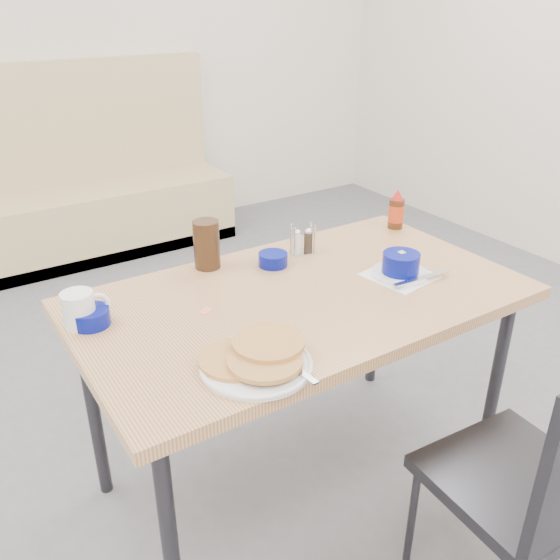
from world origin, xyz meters
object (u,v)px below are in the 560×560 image
booth_bench (85,201)px  butter_bowl (273,259)px  grits_setting (401,267)px  amber_tumbler (207,244)px  syrup_bottle (396,211)px  condiment_caddy (303,243)px  coffee_mug (80,309)px  creamer_bowl (90,317)px  diner_chair (547,476)px  pancake_plate (256,359)px  dining_table (302,311)px

booth_bench → butter_bowl: bearing=-89.1°
booth_bench → grits_setting: bearing=-82.5°
amber_tumbler → syrup_bottle: amber_tumbler is taller
booth_bench → condiment_caddy: 2.32m
coffee_mug → butter_bowl: 0.67m
grits_setting → syrup_bottle: syrup_bottle is taller
butter_bowl → coffee_mug: bearing=-175.8°
creamer_bowl → amber_tumbler: (0.46, 0.17, 0.06)m
diner_chair → condiment_caddy: size_ratio=8.39×
booth_bench → butter_bowl: booth_bench is taller
booth_bench → butter_bowl: 2.35m
butter_bowl → syrup_bottle: bearing=3.8°
grits_setting → creamer_bowl: 0.99m
pancake_plate → condiment_caddy: 0.73m
grits_setting → amber_tumbler: 0.65m
booth_bench → diner_chair: size_ratio=2.07×
dining_table → diner_chair: size_ratio=1.53×
creamer_bowl → amber_tumbler: bearing=20.7°
butter_bowl → amber_tumbler: (-0.19, 0.11, 0.06)m
coffee_mug → amber_tumbler: bearing=18.6°
diner_chair → condiment_caddy: diner_chair is taller
syrup_bottle → amber_tumbler: bearing=174.9°
coffee_mug → amber_tumbler: amber_tumbler is taller
syrup_bottle → booth_bench: bearing=105.8°
dining_table → butter_bowl: (0.04, 0.23, 0.08)m
dining_table → creamer_bowl: 0.64m
coffee_mug → condiment_caddy: 0.82m
coffee_mug → butter_bowl: bearing=4.2°
diner_chair → coffee_mug: 1.31m
pancake_plate → butter_bowl: 0.61m
dining_table → creamer_bowl: (-0.61, 0.17, 0.09)m
grits_setting → syrup_bottle: 0.45m
butter_bowl → amber_tumbler: bearing=150.2°
coffee_mug → creamer_bowl: size_ratio=1.22×
diner_chair → creamer_bowl: diner_chair is taller
coffee_mug → butter_bowl: size_ratio=1.34×
syrup_bottle → pancake_plate: bearing=-151.1°
creamer_bowl → condiment_caddy: 0.81m
pancake_plate → grits_setting: grits_setting is taller
pancake_plate → amber_tumbler: amber_tumbler is taller
pancake_plate → syrup_bottle: syrup_bottle is taller
syrup_bottle → coffee_mug: bearing=-176.0°
creamer_bowl → syrup_bottle: syrup_bottle is taller
pancake_plate → coffee_mug: bearing=125.0°
creamer_bowl → syrup_bottle: (1.25, 0.10, 0.04)m
dining_table → condiment_caddy: 0.34m
booth_bench → condiment_caddy: size_ratio=17.37×
pancake_plate → syrup_bottle: 1.10m
pancake_plate → creamer_bowl: 0.52m
booth_bench → butter_bowl: size_ratio=18.84×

